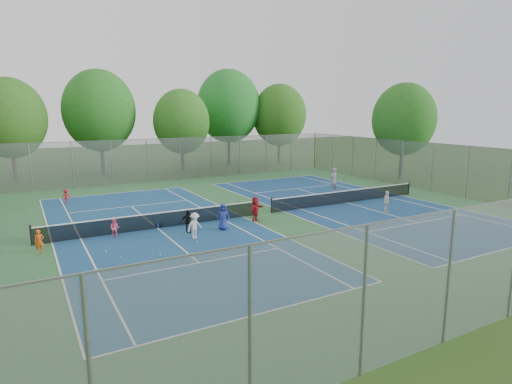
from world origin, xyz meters
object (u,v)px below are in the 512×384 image
(net_right, at_px, (347,197))
(ball_crate, at_px, (159,225))
(instructor, at_px, (334,180))
(ball_hopper, at_px, (193,222))
(net_left, at_px, (157,221))

(net_right, height_order, ball_crate, net_right)
(net_right, xyz_separation_m, instructor, (1.65, 3.56, 0.56))
(ball_crate, distance_m, ball_hopper, 1.98)
(net_right, distance_m, ball_hopper, 12.04)
(net_left, distance_m, ball_hopper, 2.05)
(ball_crate, height_order, instructor, instructor)
(instructor, bearing_deg, ball_crate, 5.43)
(ball_hopper, bearing_deg, instructor, 16.65)
(net_right, bearing_deg, instructor, 65.17)
(instructor, bearing_deg, ball_hopper, 9.79)
(instructor, bearing_deg, net_left, 5.96)
(net_right, xyz_separation_m, ball_crate, (-13.88, 0.18, -0.32))
(ball_hopper, bearing_deg, net_right, 2.52)
(net_left, bearing_deg, ball_crate, 55.94)
(ball_hopper, xyz_separation_m, instructor, (13.68, 4.09, 0.76))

